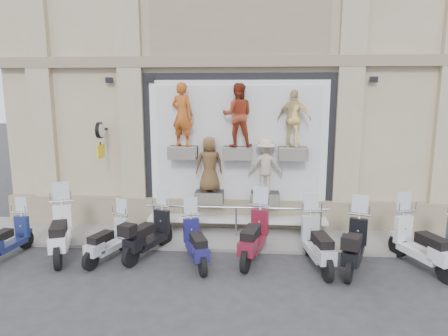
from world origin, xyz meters
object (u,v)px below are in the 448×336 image
at_px(scooter_d, 148,225).
at_px(scooter_a, 7,231).
at_px(scooter_b, 60,223).
at_px(scooter_f, 254,227).
at_px(scooter_h, 355,236).
at_px(guard_rail, 236,223).
at_px(scooter_i, 423,234).
at_px(scooter_e, 196,234).
at_px(scooter_g, 318,234).
at_px(clock_sign_bracket, 100,135).
at_px(scooter_c, 108,232).

bearing_deg(scooter_d, scooter_a, -152.19).
relative_size(scooter_b, scooter_f, 1.04).
relative_size(scooter_b, scooter_h, 1.08).
relative_size(guard_rail, scooter_i, 2.47).
distance_m(guard_rail, scooter_e, 1.98).
bearing_deg(scooter_e, scooter_g, -19.52).
height_order(scooter_d, scooter_e, scooter_d).
height_order(clock_sign_bracket, scooter_i, clock_sign_bracket).
bearing_deg(scooter_g, scooter_a, 171.46).
bearing_deg(scooter_d, scooter_c, -138.89).
bearing_deg(scooter_c, scooter_i, 19.80).
relative_size(clock_sign_bracket, scooter_c, 0.60).
xyz_separation_m(clock_sign_bracket, scooter_d, (1.80, -1.81, -2.01)).
distance_m(scooter_e, scooter_h, 3.63).
distance_m(scooter_a, scooter_h, 8.26).
height_order(scooter_c, scooter_i, scooter_i).
bearing_deg(scooter_g, scooter_c, 170.85).
bearing_deg(guard_rail, clock_sign_bracket, 173.16).
xyz_separation_m(scooter_a, scooter_i, (9.79, 0.10, 0.13)).
distance_m(guard_rail, scooter_i, 4.62).
relative_size(guard_rail, scooter_a, 2.95).
xyz_separation_m(scooter_a, scooter_f, (5.98, 0.34, 0.14)).
height_order(scooter_a, scooter_g, scooter_g).
bearing_deg(scooter_h, scooter_c, -160.13).
xyz_separation_m(guard_rail, scooter_i, (4.30, -1.63, 0.37)).
bearing_deg(scooter_b, scooter_a, 168.00).
relative_size(scooter_a, scooter_g, 0.86).
xyz_separation_m(scooter_a, scooter_b, (1.24, 0.19, 0.17)).
bearing_deg(scooter_d, scooter_b, -153.33).
bearing_deg(clock_sign_bracket, scooter_h, -18.59).
height_order(scooter_d, scooter_h, scooter_h).
relative_size(scooter_a, scooter_b, 0.80).
distance_m(guard_rail, scooter_c, 3.44).
distance_m(scooter_e, scooter_i, 5.17).
bearing_deg(scooter_h, clock_sign_bracket, -177.65).
relative_size(scooter_d, scooter_h, 0.98).
xyz_separation_m(scooter_g, scooter_h, (0.81, -0.07, -0.01)).
relative_size(clock_sign_bracket, scooter_g, 0.51).
xyz_separation_m(guard_rail, scooter_f, (0.49, -1.39, 0.37)).
bearing_deg(scooter_c, clock_sign_bracket, 132.25).
xyz_separation_m(scooter_f, scooter_h, (2.28, -0.39, -0.03)).
height_order(scooter_f, scooter_g, scooter_f).
bearing_deg(scooter_f, scooter_i, 10.37).
bearing_deg(guard_rail, scooter_e, -116.12).
bearing_deg(scooter_h, scooter_i, 26.39).
distance_m(clock_sign_bracket, scooter_i, 8.69).
height_order(scooter_a, scooter_e, scooter_e).
xyz_separation_m(scooter_c, scooter_f, (3.49, 0.28, 0.14)).
bearing_deg(clock_sign_bracket, scooter_b, -99.71).
distance_m(scooter_a, scooter_e, 4.63).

